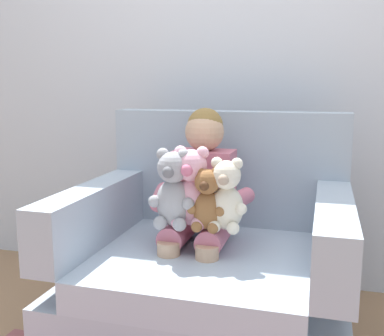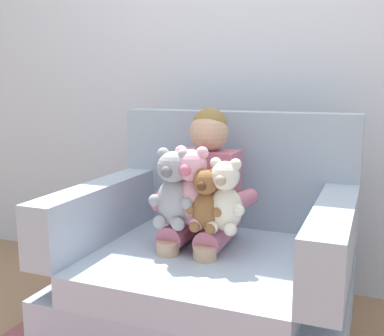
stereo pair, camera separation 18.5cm
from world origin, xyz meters
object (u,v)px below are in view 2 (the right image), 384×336
object	(u,v)px
plush_pink	(191,189)
plush_brown	(206,201)
plush_cream	(225,198)
armchair	(212,272)
seated_child	(203,195)
plush_grey	(173,190)

from	to	relation	value
plush_pink	plush_brown	size ratio (longest dim) A/B	1.28
plush_cream	plush_brown	bearing A→B (deg)	-167.23
armchair	seated_child	bearing A→B (deg)	147.63
plush_pink	plush_brown	distance (m)	0.09
plush_grey	plush_brown	distance (m)	0.15
plush_pink	plush_grey	bearing A→B (deg)	-170.34
plush_pink	plush_cream	size ratio (longest dim) A/B	1.13
plush_pink	plush_grey	size ratio (longest dim) A/B	1.03
seated_child	plush_cream	world-z (taller)	seated_child
armchair	plush_cream	size ratio (longest dim) A/B	3.87
plush_pink	plush_brown	bearing A→B (deg)	-36.52
seated_child	plush_cream	xyz separation A→B (m)	(0.14, -0.14, 0.03)
plush_pink	plush_brown	xyz separation A→B (m)	(0.08, -0.03, -0.03)
armchair	seated_child	distance (m)	0.34
armchair	plush_brown	world-z (taller)	armchair
armchair	plush_pink	world-z (taller)	armchair
plush_grey	plush_brown	size ratio (longest dim) A/B	1.25
plush_grey	plush_cream	world-z (taller)	plush_grey
plush_cream	seated_child	bearing A→B (deg)	133.41
plush_cream	plush_brown	xyz separation A→B (m)	(-0.07, -0.02, -0.02)
plush_grey	plush_cream	xyz separation A→B (m)	(0.21, 0.01, -0.01)
armchair	plush_cream	distance (m)	0.39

